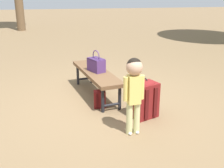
# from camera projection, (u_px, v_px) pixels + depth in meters

# --- Properties ---
(ground_plane) EXTENTS (40.00, 40.00, 0.00)m
(ground_plane) POSITION_uv_depth(u_px,v_px,m) (104.00, 106.00, 4.59)
(ground_plane) COLOR brown
(ground_plane) RESTS_ON ground
(park_bench) EXTENTS (1.65, 0.74, 0.45)m
(park_bench) POSITION_uv_depth(u_px,v_px,m) (96.00, 74.00, 4.90)
(park_bench) COLOR brown
(park_bench) RESTS_ON ground
(handbag) EXTENTS (0.37, 0.31, 0.37)m
(handbag) POSITION_uv_depth(u_px,v_px,m) (96.00, 64.00, 4.83)
(handbag) COLOR #4C2D66
(handbag) RESTS_ON park_bench
(child_standing) EXTENTS (0.21, 0.27, 1.02)m
(child_standing) POSITION_uv_depth(u_px,v_px,m) (134.00, 84.00, 3.53)
(child_standing) COLOR #CCCC8C
(child_standing) RESTS_ON ground
(backpack_large) EXTENTS (0.39, 0.43, 0.60)m
(backpack_large) POSITION_uv_depth(u_px,v_px,m) (145.00, 98.00, 4.13)
(backpack_large) COLOR maroon
(backpack_large) RESTS_ON ground
(backpack_small) EXTENTS (0.18, 0.20, 0.31)m
(backpack_small) POSITION_uv_depth(u_px,v_px,m) (100.00, 98.00, 4.50)
(backpack_small) COLOR maroon
(backpack_small) RESTS_ON ground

